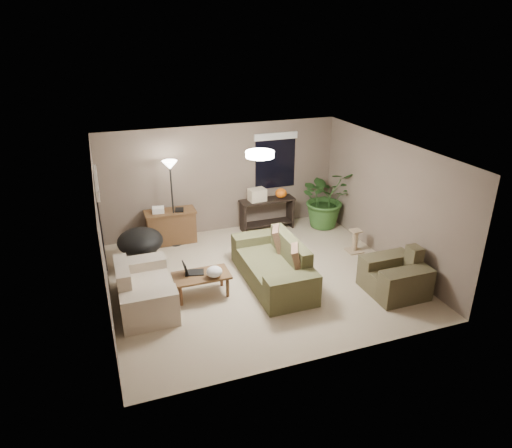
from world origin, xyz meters
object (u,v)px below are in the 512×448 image
object	(u,v)px
papasan_chair	(141,245)
floor_lamp	(171,175)
coffee_table	(202,278)
houseplant	(326,204)
armchair	(395,277)
cat_scratching_post	(355,242)
loveseat	(143,291)
desk	(171,227)
console_table	(267,212)
main_sofa	(274,267)

from	to	relation	value
papasan_chair	floor_lamp	size ratio (longest dim) A/B	0.48
coffee_table	houseplant	bearing A→B (deg)	30.51
armchair	cat_scratching_post	distance (m)	1.69
loveseat	coffee_table	bearing A→B (deg)	-0.02
coffee_table	cat_scratching_post	distance (m)	3.56
desk	loveseat	bearing A→B (deg)	-110.60
papasan_chair	floor_lamp	xyz separation A→B (m)	(0.82, 0.79, 1.13)
console_table	floor_lamp	xyz separation A→B (m)	(-2.22, -0.11, 1.16)
desk	cat_scratching_post	size ratio (longest dim) A/B	2.20
cat_scratching_post	houseplant	bearing A→B (deg)	87.95
console_table	houseplant	size ratio (longest dim) A/B	0.91
main_sofa	houseplant	distance (m)	2.99
loveseat	houseplant	xyz separation A→B (m)	(4.57, 2.09, 0.26)
papasan_chair	floor_lamp	world-z (taller)	floor_lamp
main_sofa	floor_lamp	size ratio (longest dim) A/B	1.15
floor_lamp	cat_scratching_post	xyz separation A→B (m)	(3.56, -1.66, -1.38)
houseplant	cat_scratching_post	distance (m)	1.52
floor_lamp	houseplant	bearing A→B (deg)	-2.84
coffee_table	desk	xyz separation A→B (m)	(-0.12, 2.40, 0.02)
main_sofa	coffee_table	size ratio (longest dim) A/B	2.20
papasan_chair	loveseat	bearing A→B (deg)	-95.35
loveseat	cat_scratching_post	distance (m)	4.56
papasan_chair	houseplant	xyz separation A→B (m)	(4.43, 0.61, 0.09)
papasan_chair	cat_scratching_post	size ratio (longest dim) A/B	1.85
desk	main_sofa	bearing A→B (deg)	-57.31
console_table	floor_lamp	world-z (taller)	floor_lamp
main_sofa	cat_scratching_post	distance (m)	2.17
papasan_chair	console_table	bearing A→B (deg)	16.44
desk	floor_lamp	world-z (taller)	floor_lamp
armchair	coffee_table	size ratio (longest dim) A/B	1.00
desk	floor_lamp	bearing A→B (deg)	-67.45
loveseat	console_table	bearing A→B (deg)	36.82
armchair	coffee_table	world-z (taller)	armchair
desk	houseplant	bearing A→B (deg)	-4.83
floor_lamp	coffee_table	bearing A→B (deg)	-88.41
console_table	coffee_table	bearing A→B (deg)	-132.19
console_table	papasan_chair	distance (m)	3.17
floor_lamp	cat_scratching_post	world-z (taller)	floor_lamp
console_table	cat_scratching_post	world-z (taller)	console_table
papasan_chair	armchair	bearing A→B (deg)	-31.22
loveseat	armchair	bearing A→B (deg)	-13.78
armchair	papasan_chair	xyz separation A→B (m)	(-4.20, 2.55, 0.17)
loveseat	desk	size ratio (longest dim) A/B	1.45
papasan_chair	cat_scratching_post	xyz separation A→B (m)	(4.38, -0.87, -0.25)
loveseat	armchair	size ratio (longest dim) A/B	1.60
coffee_table	desk	distance (m)	2.41
desk	floor_lamp	distance (m)	1.23
loveseat	houseplant	bearing A→B (deg)	24.59
coffee_table	console_table	xyz separation A→B (m)	(2.16, 2.38, 0.08)
houseplant	papasan_chair	bearing A→B (deg)	-172.16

